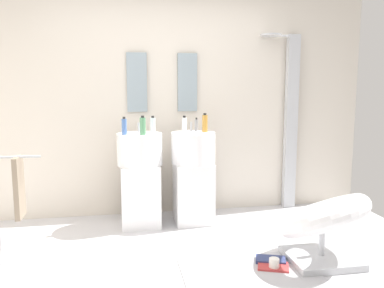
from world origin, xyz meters
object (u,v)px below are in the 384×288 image
object	(u,v)px
towel_rack	(16,190)
soap_bottle_blue	(124,126)
magazine_red	(273,266)
soap_bottle_white	(184,124)
lounge_chair	(323,222)
pedestal_sink_left	(140,176)
soap_bottle_green	(143,126)
coffee_mug	(274,264)
magazine_navy	(271,260)
soap_bottle_grey	(196,125)
soap_bottle_clear	(153,125)
soap_bottle_amber	(205,123)
pedestal_sink_right	(193,174)
shower_column	(290,119)

from	to	relation	value
towel_rack	soap_bottle_blue	distance (m)	1.20
magazine_red	soap_bottle_white	distance (m)	1.78
lounge_chair	soap_bottle_blue	xyz separation A→B (m)	(-1.59, 1.10, 0.71)
pedestal_sink_left	soap_bottle_green	xyz separation A→B (m)	(0.03, -0.14, 0.54)
magazine_red	coffee_mug	distance (m)	0.05
magazine_navy	soap_bottle_blue	world-z (taller)	soap_bottle_blue
soap_bottle_white	soap_bottle_grey	bearing A→B (deg)	-4.02
soap_bottle_clear	soap_bottle_amber	world-z (taller)	soap_bottle_amber
pedestal_sink_left	pedestal_sink_right	bearing A→B (deg)	0.00
towel_rack	magazine_navy	distance (m)	2.17
coffee_mug	soap_bottle_white	size ratio (longest dim) A/B	0.53
magazine_red	soap_bottle_amber	world-z (taller)	soap_bottle_amber
pedestal_sink_left	soap_bottle_amber	bearing A→B (deg)	0.62
pedestal_sink_left	soap_bottle_clear	size ratio (longest dim) A/B	6.16
pedestal_sink_right	soap_bottle_white	world-z (taller)	soap_bottle_white
pedestal_sink_right	magazine_navy	size ratio (longest dim) A/B	4.40
pedestal_sink_right	soap_bottle_clear	world-z (taller)	soap_bottle_clear
shower_column	lounge_chair	distance (m)	1.70
shower_column	soap_bottle_amber	bearing A→B (deg)	-164.00
soap_bottle_grey	soap_bottle_white	world-z (taller)	soap_bottle_white
soap_bottle_clear	coffee_mug	bearing A→B (deg)	-57.07
coffee_mug	soap_bottle_clear	size ratio (longest dim) A/B	0.50
pedestal_sink_left	lounge_chair	xyz separation A→B (m)	(1.44, -1.18, -0.17)
soap_bottle_blue	soap_bottle_white	world-z (taller)	soap_bottle_blue
lounge_chair	soap_bottle_green	size ratio (longest dim) A/B	5.71
shower_column	soap_bottle_blue	bearing A→B (deg)	-168.35
magazine_red	soap_bottle_clear	distance (m)	1.86
towel_rack	magazine_navy	size ratio (longest dim) A/B	3.88
soap_bottle_grey	pedestal_sink_left	bearing A→B (deg)	-169.44
magazine_navy	magazine_red	bearing A→B (deg)	-80.47
towel_rack	soap_bottle_amber	bearing A→B (deg)	24.18
magazine_navy	soap_bottle_clear	world-z (taller)	soap_bottle_clear
towel_rack	soap_bottle_white	xyz separation A→B (m)	(1.53, 0.89, 0.43)
pedestal_sink_left	pedestal_sink_right	world-z (taller)	same
soap_bottle_blue	soap_bottle_white	xyz separation A→B (m)	(0.64, 0.20, -0.01)
coffee_mug	soap_bottle_grey	distance (m)	1.73
lounge_chair	magazine_red	distance (m)	0.56
coffee_mug	soap_bottle_blue	distance (m)	1.93
magazine_red	magazine_navy	xyz separation A→B (m)	(0.02, 0.10, 0.01)
coffee_mug	soap_bottle_blue	xyz separation A→B (m)	(-1.15, 1.18, 1.01)
towel_rack	soap_bottle_grey	size ratio (longest dim) A/B	6.53
magazine_navy	soap_bottle_amber	bearing A→B (deg)	125.64
shower_column	magazine_navy	bearing A→B (deg)	-118.19
soap_bottle_green	soap_bottle_amber	bearing A→B (deg)	12.39
lounge_chair	pedestal_sink_left	bearing A→B (deg)	140.74
lounge_chair	soap_bottle_green	bearing A→B (deg)	143.67
magazine_red	soap_bottle_clear	world-z (taller)	soap_bottle_clear
soap_bottle_grey	soap_bottle_green	world-z (taller)	soap_bottle_green
pedestal_sink_left	magazine_red	size ratio (longest dim) A/B	4.42
towel_rack	soap_bottle_amber	xyz separation A→B (m)	(1.73, 0.78, 0.44)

